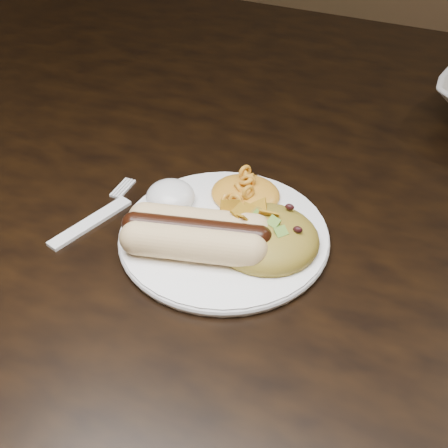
% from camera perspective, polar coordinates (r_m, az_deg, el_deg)
% --- Properties ---
extents(table, '(1.60, 0.90, 0.75)m').
position_cam_1_polar(table, '(0.80, 4.47, 0.77)').
color(table, black).
rests_on(table, floor).
extents(plate, '(0.24, 0.24, 0.01)m').
position_cam_1_polar(plate, '(0.62, 0.00, -1.09)').
color(plate, white).
rests_on(plate, table).
extents(hotdog, '(0.12, 0.09, 0.03)m').
position_cam_1_polar(hotdog, '(0.59, -2.56, -0.87)').
color(hotdog, '#DEBB82').
rests_on(hotdog, plate).
extents(mac_and_cheese, '(0.09, 0.08, 0.03)m').
position_cam_1_polar(mac_and_cheese, '(0.65, 2.00, 3.47)').
color(mac_and_cheese, '#EB9143').
rests_on(mac_and_cheese, plate).
extents(sour_cream, '(0.06, 0.06, 0.03)m').
position_cam_1_polar(sour_cream, '(0.64, -4.95, 3.03)').
color(sour_cream, silver).
rests_on(sour_cream, plate).
extents(taco_salad, '(0.10, 0.10, 0.05)m').
position_cam_1_polar(taco_salad, '(0.59, 3.87, -0.50)').
color(taco_salad, '#BA771E').
rests_on(taco_salad, plate).
extents(fork, '(0.07, 0.16, 0.00)m').
position_cam_1_polar(fork, '(0.65, -12.12, 0.12)').
color(fork, silver).
rests_on(fork, table).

